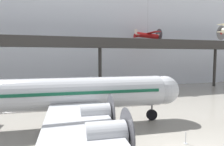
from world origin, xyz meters
TOP-DOWN VIEW (x-y plane):
  - hangar_back_wall at (0.00, 36.94)m, footprint 140.00×3.00m
  - mezzanine_walkway at (0.00, 28.16)m, footprint 110.00×3.20m
  - airliner_silver_main at (-8.41, 9.78)m, footprint 27.32×31.12m
  - suspended_plane_red_highwing at (12.05, 31.12)m, footprint 6.83×8.36m
  - stanchion_barrier at (1.36, 2.31)m, footprint 0.36×0.36m

SIDE VIEW (x-z plane):
  - stanchion_barrier at x=1.36m, z-range -0.21..0.87m
  - airliner_silver_main at x=-8.41m, z-range -1.59..8.74m
  - mezzanine_walkway at x=0.00m, z-range 4.02..15.49m
  - suspended_plane_red_highwing at x=12.05m, z-range 7.41..17.91m
  - hangar_back_wall at x=0.00m, z-range 0.00..26.65m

